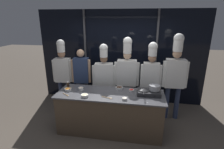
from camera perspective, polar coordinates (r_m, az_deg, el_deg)
ground_plane at (r=4.23m, az=-0.59°, el=-17.44°), size 24.00×24.00×0.00m
window_wall_back at (r=5.19m, az=2.54°, el=5.61°), size 4.85×0.09×2.70m
demo_counter at (r=3.99m, az=-0.61°, el=-12.12°), size 2.31×0.82×0.90m
portable_stove at (r=3.81m, az=11.95°, el=-5.67°), size 0.49×0.36×0.10m
frying_pan at (r=3.77m, az=10.32°, el=-4.53°), size 0.28×0.48×0.05m
stock_pot at (r=3.78m, az=13.76°, el=-4.18°), size 0.25×0.23×0.12m
squeeze_bottle_soy at (r=4.20m, az=-14.20°, el=-3.12°), size 0.06×0.06×0.17m
prep_bowl_onion at (r=3.50m, az=4.12°, el=-7.89°), size 0.10×0.10×0.04m
prep_bowl_chicken at (r=4.03m, az=-10.15°, el=-4.49°), size 0.12×0.12×0.05m
prep_bowl_soy_glaze at (r=4.01m, az=2.34°, el=-4.34°), size 0.16×0.16×0.05m
prep_bowl_bell_pepper at (r=3.91m, az=6.38°, el=-5.12°), size 0.11×0.11×0.04m
prep_bowl_noodles at (r=3.66m, az=-8.95°, el=-6.77°), size 0.15×0.15×0.05m
prep_bowl_carrots at (r=4.05m, az=-14.17°, el=-4.66°), size 0.15×0.15×0.06m
serving_spoon_slotted at (r=3.82m, az=-14.57°, el=-6.47°), size 0.19×0.14×0.02m
serving_spoon_solid at (r=3.56m, az=-0.96°, el=-7.66°), size 0.24×0.10×0.02m
chef_head at (r=4.88m, az=-15.77°, el=1.60°), size 0.54×0.25×1.93m
person_guest at (r=4.67m, az=-9.90°, el=0.10°), size 0.50×0.24×1.70m
chef_sous at (r=4.47m, az=-2.62°, el=-0.35°), size 0.59×0.30×1.86m
chef_line at (r=4.44m, az=4.85°, el=0.60°), size 0.63×0.28×2.03m
chef_pastry at (r=4.34m, az=12.63°, el=0.07°), size 0.51×0.21×1.93m
chef_apprentice at (r=4.41m, az=19.90°, el=0.79°), size 0.59×0.25×2.13m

